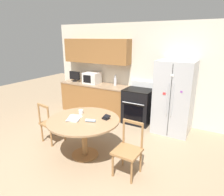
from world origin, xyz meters
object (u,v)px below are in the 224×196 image
counter_bottle (115,81)px  wallet (106,117)px  oven_range (138,106)px  dining_chair_right (128,150)px  candle_glass (81,112)px  dining_chair_left (51,123)px  countertop_tv (75,76)px  refrigerator (174,97)px  microwave (92,78)px

counter_bottle → wallet: bearing=-65.7°
oven_range → dining_chair_right: size_ratio=1.20×
counter_bottle → wallet: size_ratio=2.09×
dining_chair_right → candle_glass: 1.27m
candle_glass → dining_chair_left: bearing=-170.2°
oven_range → dining_chair_right: bearing=-71.7°
countertop_tv → dining_chair_left: size_ratio=0.41×
wallet → dining_chair_left: bearing=-173.9°
dining_chair_right → dining_chair_left: 1.92m
refrigerator → countertop_tv: (-3.08, 0.08, 0.20)m
candle_glass → counter_bottle: bearing=98.5°
microwave → counter_bottle: microwave is taller
microwave → countertop_tv: bearing=-176.7°
microwave → dining_chair_left: size_ratio=0.51×
microwave → dining_chair_right: (2.22, -2.13, -0.62)m
countertop_tv → candle_glass: bearing=-47.5°
oven_range → countertop_tv: countertop_tv is taller
oven_range → countertop_tv: 2.24m
candle_glass → wallet: size_ratio=0.61×
countertop_tv → counter_bottle: bearing=5.4°
microwave → countertop_tv: microwave is taller
dining_chair_left → microwave: bearing=108.2°
counter_bottle → candle_glass: (0.29, -1.95, -0.22)m
microwave → counter_bottle: bearing=7.1°
countertop_tv → dining_chair_right: (2.84, -2.10, -0.63)m
oven_range → dining_chair_right: oven_range is taller
counter_bottle → wallet: counter_bottle is taller
refrigerator → candle_glass: (-1.42, -1.73, -0.07)m
dining_chair_left → candle_glass: (0.73, 0.13, 0.36)m
refrigerator → candle_glass: refrigerator is taller
oven_range → counter_bottle: (-0.78, 0.14, 0.55)m
refrigerator → wallet: (-0.84, -1.72, -0.07)m
dining_chair_left → candle_glass: size_ratio=10.10×
dining_chair_right → wallet: size_ratio=6.18×
oven_range → dining_chair_right: (0.69, -2.09, -0.03)m
countertop_tv → dining_chair_left: bearing=-64.4°
refrigerator → oven_range: refrigerator is taller
dining_chair_right → oven_range: bearing=-69.7°
dining_chair_left → wallet: dining_chair_left is taller
dining_chair_left → refrigerator: bearing=50.4°
candle_glass → wallet: candle_glass is taller
refrigerator → dining_chair_left: refrigerator is taller
microwave → oven_range: bearing=-1.8°
refrigerator → dining_chair_right: 2.07m
oven_range → wallet: size_ratio=7.40×
wallet → dining_chair_right: bearing=-26.2°
refrigerator → oven_range: size_ratio=1.60×
dining_chair_right → dining_chair_left: (-1.91, 0.16, 0.00)m
candle_glass → dining_chair_right: bearing=-13.4°
microwave → candle_glass: bearing=-60.9°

